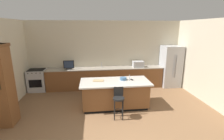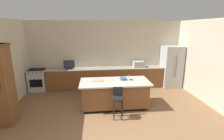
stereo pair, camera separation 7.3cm
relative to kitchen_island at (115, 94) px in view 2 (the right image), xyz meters
The scene contains 15 objects.
wall_back 2.47m from the kitchen_island, 92.96° to the left, with size 7.33×0.12×2.96m, color beige.
wall_left 3.72m from the kitchen_island, behind, with size 0.12×4.73×2.96m, color beige.
wall_right 3.50m from the kitchen_island, ahead, with size 0.12×4.73×2.96m, color beige.
counter_back 1.88m from the kitchen_island, 95.12° to the left, with size 5.15×0.62×0.93m.
kitchen_island is the anchor object (origin of this frame).
refrigerator 3.38m from the kitchen_island, 32.34° to the left, with size 0.83×0.80×1.87m.
range_oven 3.63m from the kitchen_island, 149.00° to the left, with size 0.72×0.63×0.95m.
microwave 2.36m from the kitchen_island, 54.95° to the left, with size 0.48×0.36×0.27m, color #B7BABF.
tv_monitor 2.60m from the kitchen_island, 133.84° to the left, with size 0.45×0.16×0.38m.
sink_faucet_back 2.08m from the kitchen_island, 99.82° to the left, with size 0.02×0.02×0.24m, color #B2B2B7.
sink_faucet_island 0.74m from the kitchen_island, ahead, with size 0.02×0.02×0.22m, color #B2B2B7.
bar_stool_center 0.74m from the kitchen_island, 89.69° to the right, with size 0.34×0.35×0.95m.
fruit_bowl 0.59m from the kitchen_island, 21.04° to the left, with size 0.23×0.23×0.09m, color #3F668C.
cell_phone 0.75m from the kitchen_island, ahead, with size 0.07×0.15×0.01m, color black.
cutting_board 0.73m from the kitchen_island, 169.43° to the left, with size 0.35×0.21×0.02m, color tan.
Camera 2 is at (-0.54, -3.07, 2.68)m, focal length 26.19 mm.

